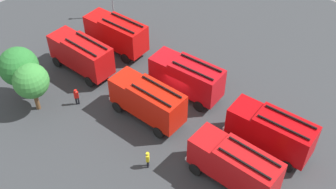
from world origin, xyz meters
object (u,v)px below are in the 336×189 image
(fire_truck_4, at_px, (148,100))
(fire_truck_0, at_px, (271,131))
(fire_truck_2, at_px, (116,33))
(firefighter_2, at_px, (105,55))
(firefighter_0, at_px, (224,76))
(traffic_cone_0, at_px, (260,173))
(tree_1, at_px, (19,67))
(firefighter_1, at_px, (148,159))
(fire_truck_3, at_px, (234,164))
(firefighter_3, at_px, (265,169))
(fire_truck_1, at_px, (187,76))
(tree_0, at_px, (31,81))
(fire_truck_5, at_px, (81,54))
(firefighter_4, at_px, (76,96))

(fire_truck_4, bearing_deg, fire_truck_0, -160.34)
(fire_truck_2, distance_m, firefighter_2, 2.82)
(firefighter_0, height_order, traffic_cone_0, firefighter_0)
(firefighter_2, xyz_separation_m, traffic_cone_0, (-19.98, 0.50, -0.62))
(firefighter_0, height_order, firefighter_2, firefighter_2)
(fire_truck_4, xyz_separation_m, tree_1, (10.08, 6.29, 1.57))
(fire_truck_0, relative_size, fire_truck_2, 1.00)
(firefighter_1, distance_m, tree_1, 14.60)
(fire_truck_3, xyz_separation_m, traffic_cone_0, (-1.23, -2.00, -1.80))
(fire_truck_4, xyz_separation_m, firefighter_2, (8.99, -2.29, -1.18))
(firefighter_3, relative_size, tree_1, 0.32)
(fire_truck_2, xyz_separation_m, tree_1, (0.21, 10.99, 1.57))
(fire_truck_1, relative_size, tree_0, 1.51)
(firefighter_2, bearing_deg, tree_0, -85.93)
(firefighter_1, distance_m, firefighter_3, 9.18)
(fire_truck_4, bearing_deg, traffic_cone_0, -176.33)
(fire_truck_5, relative_size, firefighter_2, 4.28)
(fire_truck_1, relative_size, fire_truck_4, 1.01)
(fire_truck_0, height_order, fire_truck_5, same)
(fire_truck_5, bearing_deg, firefighter_3, -179.83)
(firefighter_1, bearing_deg, firefighter_4, -41.39)
(fire_truck_0, relative_size, fire_truck_1, 1.00)
(fire_truck_0, distance_m, firefighter_1, 10.22)
(firefighter_0, bearing_deg, traffic_cone_0, -98.26)
(firefighter_0, distance_m, tree_0, 17.95)
(fire_truck_1, height_order, firefighter_1, fire_truck_1)
(fire_truck_3, height_order, fire_truck_4, same)
(fire_truck_3, xyz_separation_m, firefighter_3, (-1.48, -2.09, -1.14))
(fire_truck_5, xyz_separation_m, tree_0, (-1.48, 6.28, 1.17))
(tree_1, bearing_deg, fire_truck_4, -148.04)
(fire_truck_3, height_order, traffic_cone_0, fire_truck_3)
(fire_truck_5, height_order, firefighter_1, fire_truck_5)
(firefighter_4, distance_m, tree_1, 5.71)
(firefighter_4, xyz_separation_m, tree_1, (4.14, 2.81, 2.75))
(tree_0, xyz_separation_m, tree_1, (2.03, -0.09, 0.40))
(fire_truck_0, height_order, traffic_cone_0, fire_truck_0)
(fire_truck_0, bearing_deg, firefighter_2, -1.29)
(fire_truck_1, height_order, tree_1, tree_1)
(firefighter_3, xyz_separation_m, firefighter_4, (17.18, 5.36, -0.04))
(firefighter_4, bearing_deg, tree_1, -111.63)
(fire_truck_0, relative_size, fire_truck_5, 1.01)
(firefighter_2, distance_m, firefighter_3, 20.23)
(firefighter_1, distance_m, traffic_cone_0, 8.95)
(fire_truck_1, relative_size, traffic_cone_0, 10.73)
(fire_truck_0, distance_m, firefighter_4, 17.66)
(fire_truck_3, relative_size, firefighter_2, 4.28)
(firefighter_1, height_order, firefighter_2, firefighter_2)
(fire_truck_0, relative_size, firefighter_3, 4.17)
(fire_truck_1, distance_m, fire_truck_5, 10.91)
(fire_truck_4, height_order, firefighter_2, fire_truck_4)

